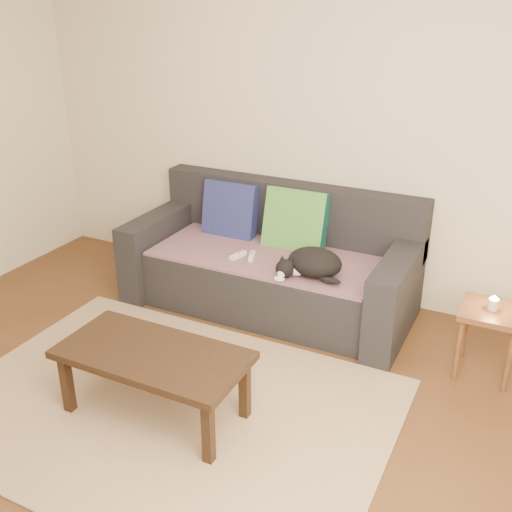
# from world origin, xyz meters

# --- Properties ---
(ground) EXTENTS (4.50, 4.50, 0.00)m
(ground) POSITION_xyz_m (0.00, 0.00, 0.00)
(ground) COLOR brown
(ground) RESTS_ON ground
(back_wall) EXTENTS (4.50, 0.04, 2.60)m
(back_wall) POSITION_xyz_m (0.00, 2.00, 1.30)
(back_wall) COLOR beige
(back_wall) RESTS_ON ground
(sofa) EXTENTS (2.10, 0.94, 0.87)m
(sofa) POSITION_xyz_m (0.00, 1.57, 0.31)
(sofa) COLOR #232328
(sofa) RESTS_ON ground
(throw_blanket) EXTENTS (1.66, 0.74, 0.02)m
(throw_blanket) POSITION_xyz_m (0.00, 1.48, 0.43)
(throw_blanket) COLOR #412749
(throw_blanket) RESTS_ON sofa
(cushion_navy) EXTENTS (0.43, 0.19, 0.45)m
(cushion_navy) POSITION_xyz_m (-0.44, 1.74, 0.63)
(cushion_navy) COLOR #151457
(cushion_navy) RESTS_ON throw_blanket
(cushion_green) EXTENTS (0.47, 0.24, 0.48)m
(cushion_green) POSITION_xyz_m (0.11, 1.74, 0.63)
(cushion_green) COLOR #0C4F46
(cushion_green) RESTS_ON throw_blanket
(cat) EXTENTS (0.45, 0.33, 0.20)m
(cat) POSITION_xyz_m (0.42, 1.29, 0.53)
(cat) COLOR black
(cat) RESTS_ON throw_blanket
(wii_remote_a) EXTENTS (0.09, 0.15, 0.03)m
(wii_remote_a) POSITION_xyz_m (-0.07, 1.38, 0.46)
(wii_remote_a) COLOR white
(wii_remote_a) RESTS_ON throw_blanket
(wii_remote_b) EXTENTS (0.07, 0.15, 0.03)m
(wii_remote_b) POSITION_xyz_m (-0.17, 1.35, 0.46)
(wii_remote_b) COLOR white
(wii_remote_b) RESTS_ON throw_blanket
(side_table) EXTENTS (0.36, 0.36, 0.45)m
(side_table) POSITION_xyz_m (1.57, 1.33, 0.37)
(side_table) COLOR brown
(side_table) RESTS_ON ground
(candle) EXTENTS (0.06, 0.06, 0.09)m
(candle) POSITION_xyz_m (1.57, 1.33, 0.48)
(candle) COLOR beige
(candle) RESTS_ON side_table
(rug) EXTENTS (2.50, 1.80, 0.01)m
(rug) POSITION_xyz_m (0.00, 0.15, 0.01)
(rug) COLOR tan
(rug) RESTS_ON ground
(coffee_table) EXTENTS (1.04, 0.52, 0.41)m
(coffee_table) POSITION_xyz_m (-0.02, 0.08, 0.36)
(coffee_table) COLOR black
(coffee_table) RESTS_ON rug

